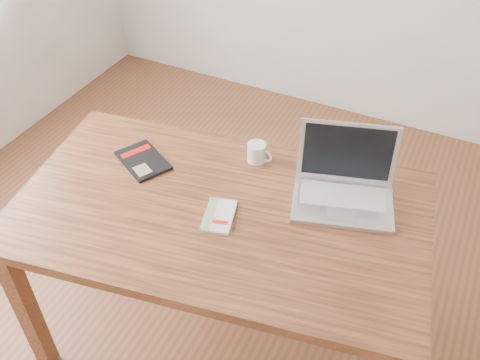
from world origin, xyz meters
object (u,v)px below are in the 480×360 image
at_px(white_guidebook, 219,216).
at_px(black_guidebook, 143,160).
at_px(desk, 220,226).
at_px(coffee_mug, 257,152).
at_px(laptop, 344,184).

height_order(white_guidebook, black_guidebook, white_guidebook).
bearing_deg(white_guidebook, desk, 99.42).
height_order(desk, white_guidebook, white_guidebook).
xyz_separation_m(black_guidebook, coffee_mug, (0.39, 0.20, 0.03)).
height_order(desk, laptop, laptop).
relative_size(desk, coffee_mug, 14.91).
xyz_separation_m(black_guidebook, laptop, (0.75, 0.15, 0.05)).
xyz_separation_m(desk, laptop, (0.36, 0.25, 0.14)).
xyz_separation_m(white_guidebook, black_guidebook, (-0.40, 0.14, -0.00)).
distance_m(desk, black_guidebook, 0.41).
bearing_deg(black_guidebook, coffee_mug, -34.62).
bearing_deg(black_guidebook, white_guidebook, -80.55).
bearing_deg(laptop, white_guidebook, -156.33).
bearing_deg(coffee_mug, white_guidebook, -80.32).
distance_m(white_guidebook, black_guidebook, 0.43).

